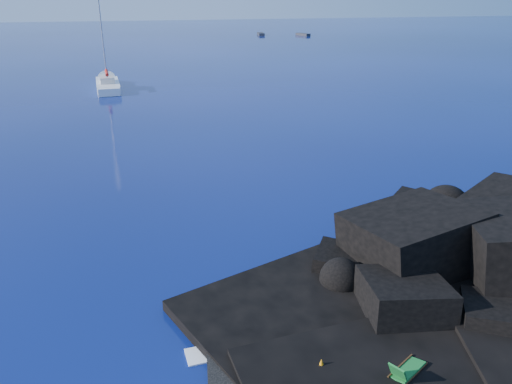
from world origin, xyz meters
TOP-DOWN VIEW (x-y plane):
  - beach at (4.50, 0.50)m, footprint 9.08×6.86m
  - surf_foam at (5.00, 5.00)m, footprint 10.00×8.00m
  - sailboat at (-5.16, 54.61)m, footprint 3.74×13.19m
  - deck_chair at (6.49, -0.16)m, footprint 1.62×1.35m
  - towel at (2.90, 1.11)m, footprint 2.00×1.30m
  - sunbather at (2.90, 1.11)m, footprint 1.81×0.85m
  - marker_cone at (3.92, 0.72)m, footprint 0.37×0.37m
  - distant_boat_a at (31.61, 126.14)m, footprint 1.87×4.81m
  - distant_boat_b at (42.36, 122.41)m, footprint 3.08×4.73m

SIDE VIEW (x-z plane):
  - beach at x=4.50m, z-range -0.35..0.35m
  - surf_foam at x=5.00m, z-range -0.03..0.03m
  - sailboat at x=-5.16m, z-range -6.82..6.82m
  - distant_boat_a at x=31.61m, z-range -0.31..0.31m
  - distant_boat_b at x=42.36m, z-range -0.30..0.30m
  - towel at x=2.90m, z-range 0.35..0.40m
  - sunbather at x=2.90m, z-range 0.40..0.64m
  - marker_cone at x=3.92m, z-range 0.35..0.84m
  - deck_chair at x=6.49m, z-range 0.35..1.38m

